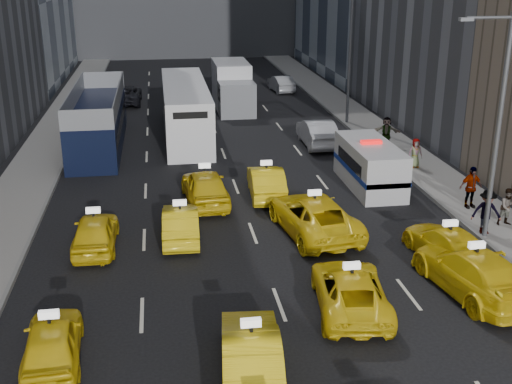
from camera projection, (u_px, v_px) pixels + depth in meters
The scene contains 30 objects.
sidewalk_west at pixel (37, 165), 35.57m from camera, with size 3.00×90.00×0.15m, color gray.
sidewalk_east at pixel (399, 149), 38.54m from camera, with size 3.00×90.00×0.15m, color gray.
curb_west at pixel (64, 164), 35.77m from camera, with size 0.15×90.00×0.18m, color slate.
curb_east at pixel (376, 150), 38.33m from camera, with size 0.15×90.00×0.18m, color slate.
streetlight_near at pixel (496, 122), 24.62m from camera, with size 2.15×0.22×9.00m.
streetlight_far at pixel (348, 53), 43.23m from camera, with size 2.15×0.22×9.00m.
taxi_8 at pixel (52, 342), 17.94m from camera, with size 1.57×3.91×1.33m, color yellow.
taxi_9 at pixel (251, 354), 17.29m from camera, with size 1.56×4.48×1.48m, color yellow.
taxi_10 at pixel (350, 290), 20.79m from camera, with size 2.20×4.77×1.33m, color yellow.
taxi_11 at pixel (473, 272), 21.75m from camera, with size 2.19×5.39×1.57m, color yellow.
taxi_12 at pixel (95, 232), 25.17m from camera, with size 1.66×4.12×1.40m, color yellow.
taxi_13 at pixel (181, 223), 26.08m from camera, with size 1.43×4.11×1.35m, color yellow.
taxi_14 at pixel (314, 215), 26.59m from camera, with size 2.61×5.67×1.58m, color yellow.
taxi_15 at pixel (448, 245), 24.09m from camera, with size 1.88×4.64×1.35m, color yellow.
taxi_16 at pixel (205, 187), 29.93m from camera, with size 1.92×4.77×1.62m, color yellow.
taxi_17 at pixel (266, 182), 30.82m from camera, with size 1.56×4.48×1.48m, color yellow.
nypd_van at pixel (370, 166), 32.04m from camera, with size 2.41×5.70×2.41m.
double_decker at pixel (98, 118), 39.00m from camera, with size 4.00×12.40×3.54m.
city_bus at pixel (185, 110), 41.57m from camera, with size 4.05×13.30×3.38m.
box_truck at pixel (233, 87), 49.11m from camera, with size 3.54×7.84×3.46m.
misc_car_0 at pixel (317, 133), 39.41m from camera, with size 1.73×4.97×1.64m, color #A8A9B0.
misc_car_1 at pixel (126, 95), 51.15m from camera, with size 2.41×5.23×1.45m, color black.
misc_car_2 at pixel (228, 80), 57.29m from camera, with size 2.23×5.47×1.59m, color slate.
misc_car_3 at pixel (178, 90), 52.75m from camera, with size 1.84×4.57×1.56m, color black.
misc_car_4 at pixel (281, 83), 56.03m from camera, with size 1.48×4.25×1.40m, color #939599.
pedestrian_1 at pixel (508, 207), 27.03m from camera, with size 0.79×0.43×1.63m, color gray.
pedestrian_2 at pixel (487, 212), 26.16m from camera, with size 1.21×0.50×1.87m, color gray.
pedestrian_3 at pixel (471, 187), 28.95m from camera, with size 1.13×0.52×1.93m, color gray.
pedestrian_4 at pixel (415, 153), 34.73m from camera, with size 0.78×0.43×1.60m, color gray.
pedestrian_5 at pixel (386, 132), 38.63m from camera, with size 1.68×0.48×1.81m, color gray.
Camera 1 is at (-3.58, -10.42, 10.69)m, focal length 45.00 mm.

